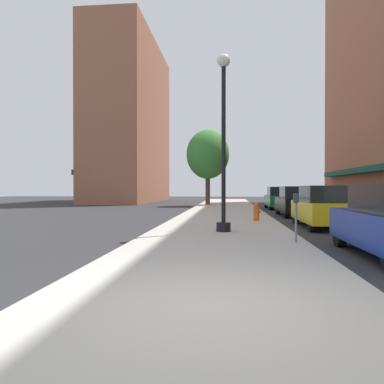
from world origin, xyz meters
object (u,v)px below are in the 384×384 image
at_px(lamppost, 224,139).
at_px(car_yellow, 324,207).
at_px(parking_meter_near, 296,211).
at_px(tree_near, 208,155).
at_px(car_black, 296,202).
at_px(fire_hydrant, 256,212).
at_px(car_green, 279,198).

distance_m(lamppost, car_yellow, 5.30).
relative_size(parking_meter_near, tree_near, 0.20).
bearing_deg(car_yellow, car_black, 88.71).
height_order(fire_hydrant, car_yellow, car_yellow).
distance_m(tree_near, car_yellow, 18.40).
height_order(lamppost, car_black, lamppost).
distance_m(parking_meter_near, car_black, 11.10).
bearing_deg(lamppost, parking_meter_near, -49.29).
xyz_separation_m(fire_hydrant, car_black, (2.51, 4.45, 0.29)).
distance_m(lamppost, car_green, 16.29).
bearing_deg(car_black, parking_meter_near, -101.11).
xyz_separation_m(lamppost, parking_meter_near, (1.96, -2.27, -2.25)).
height_order(car_black, car_green, same).
bearing_deg(tree_near, parking_meter_near, -80.69).
height_order(fire_hydrant, tree_near, tree_near).
bearing_deg(car_green, fire_hydrant, -101.37).
relative_size(car_yellow, car_black, 1.00).
relative_size(parking_meter_near, car_green, 0.30).
height_order(lamppost, fire_hydrant, lamppost).
bearing_deg(car_black, lamppost, -115.29).
relative_size(tree_near, car_black, 1.52).
bearing_deg(fire_hydrant, parking_meter_near, -85.03).
bearing_deg(parking_meter_near, fire_hydrant, 94.97).
relative_size(lamppost, car_yellow, 1.37).
relative_size(tree_near, car_green, 1.52).
xyz_separation_m(fire_hydrant, tree_near, (-3.06, 15.60, 3.97)).
height_order(car_yellow, car_green, same).
bearing_deg(fire_hydrant, car_black, 60.52).
height_order(tree_near, car_green, tree_near).
height_order(fire_hydrant, car_black, car_black).
bearing_deg(car_green, parking_meter_near, -95.17).
bearing_deg(car_black, tree_near, 115.54).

